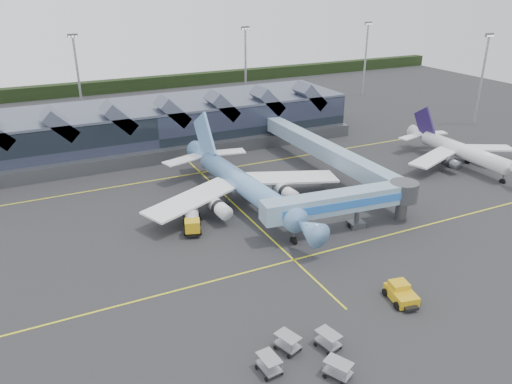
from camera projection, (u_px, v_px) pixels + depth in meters
name	position (u px, v px, depth m)	size (l,w,h in m)	color
ground	(266.00, 234.00, 72.94)	(260.00, 260.00, 0.00)	#242527
taxi_stripes	(239.00, 208.00, 81.20)	(120.00, 60.00, 0.01)	yellow
tree_line_far	(114.00, 86.00, 163.06)	(260.00, 4.00, 4.00)	black
terminal	(147.00, 127.00, 108.11)	(90.00, 22.25, 12.52)	black
light_masts	(229.00, 71.00, 128.34)	(132.40, 42.56, 22.45)	#96989E
main_airliner	(243.00, 184.00, 80.80)	(34.87, 40.20, 12.91)	#6D9DDE
regional_jet	(460.00, 150.00, 98.78)	(26.41, 28.65, 9.87)	white
jet_bridge	(352.00, 201.00, 73.06)	(25.17, 6.00, 6.26)	#79ABCA
fuel_truck	(192.00, 217.00, 74.71)	(4.45, 8.59, 2.89)	black
pushback_tug	(401.00, 293.00, 57.69)	(3.59, 4.95, 2.04)	gold
baggage_carts	(306.00, 353.00, 48.46)	(8.91, 8.26, 1.76)	#999BA2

